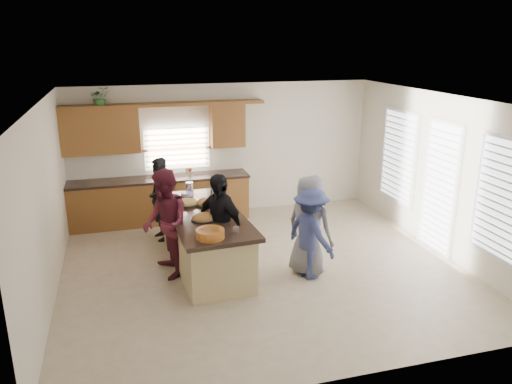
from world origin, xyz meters
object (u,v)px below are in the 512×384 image
object	(u,v)px
woman_left_mid	(166,224)
woman_right_front	(309,226)
salad_bowl	(210,233)
woman_left_back	(160,199)
woman_right_back	(311,233)
woman_left_front	(219,225)
island	(205,241)

from	to	relation	value
woman_left_mid	woman_right_front	bearing A→B (deg)	69.79
salad_bowl	woman_left_back	distance (m)	2.56
woman_right_back	woman_right_front	xyz separation A→B (m)	(0.03, 0.14, 0.07)
woman_right_front	woman_right_back	bearing A→B (deg)	132.82
woman_left_back	woman_left_front	distance (m)	1.94
woman_left_mid	woman_right_front	world-z (taller)	woman_left_mid
island	woman_left_front	size ratio (longest dim) A/B	1.63
woman_right_back	woman_left_back	bearing A→B (deg)	23.61
woman_left_back	salad_bowl	bearing A→B (deg)	-0.61
woman_left_mid	woman_left_front	size ratio (longest dim) A/B	1.04
island	woman_right_front	xyz separation A→B (m)	(1.57, -0.70, 0.37)
woman_left_mid	island	bearing A→B (deg)	97.78
woman_left_front	island	bearing A→B (deg)	173.02
woman_left_front	woman_right_front	world-z (taller)	woman_left_front
woman_left_mid	woman_left_front	world-z (taller)	woman_left_mid
island	woman_left_mid	xyz separation A→B (m)	(-0.65, -0.17, 0.43)
woman_left_front	salad_bowl	bearing A→B (deg)	-53.51
salad_bowl	woman_left_front	size ratio (longest dim) A/B	0.24
woman_left_mid	woman_right_back	world-z (taller)	woman_left_mid
woman_left_back	woman_left_front	bearing A→B (deg)	11.77
salad_bowl	woman_right_front	world-z (taller)	woman_right_front
island	woman_right_front	size ratio (longest dim) A/B	1.68
woman_left_back	woman_left_mid	world-z (taller)	woman_left_mid
island	woman_left_mid	world-z (taller)	woman_left_mid
island	woman_right_back	xyz separation A→B (m)	(1.54, -0.84, 0.30)
woman_left_back	woman_left_front	xyz separation A→B (m)	(0.78, -1.78, 0.06)
island	woman_left_front	distance (m)	0.57
woman_left_front	woman_left_mid	bearing A→B (deg)	-135.46
salad_bowl	woman_right_front	xyz separation A→B (m)	(1.67, 0.39, -0.20)
woman_left_front	woman_right_front	size ratio (longest dim) A/B	1.03
island	woman_left_mid	distance (m)	0.80
island	woman_left_back	size ratio (longest dim) A/B	1.74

